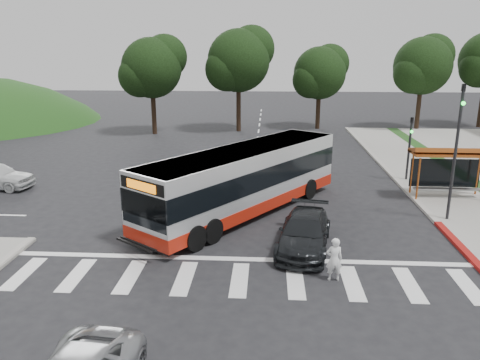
{
  "coord_description": "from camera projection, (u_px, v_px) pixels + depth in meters",
  "views": [
    {
      "loc": [
        0.93,
        -20.16,
        8.05
      ],
      "look_at": [
        -0.44,
        2.49,
        1.6
      ],
      "focal_mm": 35.0,
      "sensor_mm": 36.0,
      "label": 1
    }
  ],
  "objects": [
    {
      "name": "tree_north_c",
      "position": [
        153.0,
        67.0,
        43.57
      ],
      "size": [
        6.16,
        5.74,
        9.3
      ],
      "color": "black",
      "rests_on": "ground"
    },
    {
      "name": "ground",
      "position": [
        246.0,
        228.0,
        21.61
      ],
      "size": [
        140.0,
        140.0,
        0.0
      ],
      "primitive_type": "plane",
      "color": "black",
      "rests_on": "ground"
    },
    {
      "name": "tree_north_a",
      "position": [
        239.0,
        60.0,
        44.86
      ],
      "size": [
        6.6,
        6.15,
        10.17
      ],
      "color": "black",
      "rests_on": "ground"
    },
    {
      "name": "tree_ne_a",
      "position": [
        423.0,
        65.0,
        45.88
      ],
      "size": [
        6.16,
        5.74,
        9.3
      ],
      "color": "black",
      "rests_on": "parking_lot"
    },
    {
      "name": "curb_east",
      "position": [
        398.0,
        182.0,
        28.75
      ],
      "size": [
        0.3,
        40.0,
        0.15
      ],
      "primitive_type": "cube",
      "color": "#9E9991",
      "rests_on": "ground"
    },
    {
      "name": "tree_north_b",
      "position": [
        320.0,
        72.0,
        46.65
      ],
      "size": [
        5.72,
        5.33,
        8.43
      ],
      "color": "black",
      "rests_on": "ground"
    },
    {
      "name": "pedestrian",
      "position": [
        334.0,
        259.0,
        16.57
      ],
      "size": [
        0.62,
        0.44,
        1.63
      ],
      "primitive_type": "imported",
      "rotation": [
        0.0,
        0.0,
        3.23
      ],
      "color": "white",
      "rests_on": "ground"
    },
    {
      "name": "sidewalk_east",
      "position": [
        431.0,
        183.0,
        28.64
      ],
      "size": [
        4.0,
        40.0,
        0.12
      ],
      "primitive_type": "cube",
      "color": "gray",
      "rests_on": "ground"
    },
    {
      "name": "traffic_signal_ne_short",
      "position": [
        410.0,
        142.0,
        28.53
      ],
      "size": [
        0.18,
        0.37,
        4.0
      ],
      "color": "black",
      "rests_on": "ground"
    },
    {
      "name": "traffic_signal_ne_tall",
      "position": [
        457.0,
        142.0,
        21.43
      ],
      "size": [
        0.18,
        0.37,
        6.5
      ],
      "color": "black",
      "rests_on": "ground"
    },
    {
      "name": "bus_shelter",
      "position": [
        450.0,
        157.0,
        25.24
      ],
      "size": [
        4.2,
        1.6,
        2.86
      ],
      "color": "#A14B1A",
      "rests_on": "sidewalk_east"
    },
    {
      "name": "crosswalk_ladder",
      "position": [
        240.0,
        280.0,
        16.81
      ],
      "size": [
        18.0,
        2.6,
        0.01
      ],
      "primitive_type": "cube",
      "color": "silver",
      "rests_on": "ground"
    },
    {
      "name": "curb_east_red",
      "position": [
        463.0,
        249.0,
        19.15
      ],
      "size": [
        0.32,
        6.0,
        0.15
      ],
      "primitive_type": "cube",
      "color": "maroon",
      "rests_on": "ground"
    },
    {
      "name": "transit_bus",
      "position": [
        244.0,
        182.0,
        23.17
      ],
      "size": [
        9.67,
        11.94,
        3.29
      ],
      "primitive_type": null,
      "rotation": [
        0.0,
        0.0,
        -0.62
      ],
      "color": "silver",
      "rests_on": "ground"
    },
    {
      "name": "dark_sedan",
      "position": [
        304.0,
        232.0,
        19.26
      ],
      "size": [
        2.79,
        5.15,
        1.42
      ],
      "primitive_type": "imported",
      "rotation": [
        0.0,
        0.0,
        -0.17
      ],
      "color": "black",
      "rests_on": "ground"
    }
  ]
}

